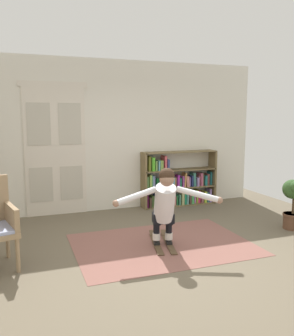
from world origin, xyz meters
The scene contains 8 objects.
ground_plane centered at (0.00, 0.00, 0.00)m, with size 7.20×7.20×0.00m, color brown.
back_wall centered at (0.00, 2.60, 1.45)m, with size 6.00×0.10×2.90m, color silver.
double_door centered at (-1.14, 2.54, 1.23)m, with size 1.22×0.05×2.45m.
rug centered at (0.11, 0.39, 0.00)m, with size 2.51×1.80×0.01m, color #84554B.
bookshelf centered at (1.25, 2.39, 0.46)m, with size 1.59×0.30×1.12m.
potted_plant centered at (2.39, 0.32, 0.54)m, with size 0.43×0.37×0.82m.
skis_pair centered at (0.12, 0.42, 0.02)m, with size 0.46×0.91×0.07m.
person_skier centered at (0.08, 0.23, 0.67)m, with size 1.43×0.76×1.09m.
Camera 1 is at (-1.77, -4.13, 1.84)m, focal length 37.88 mm.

